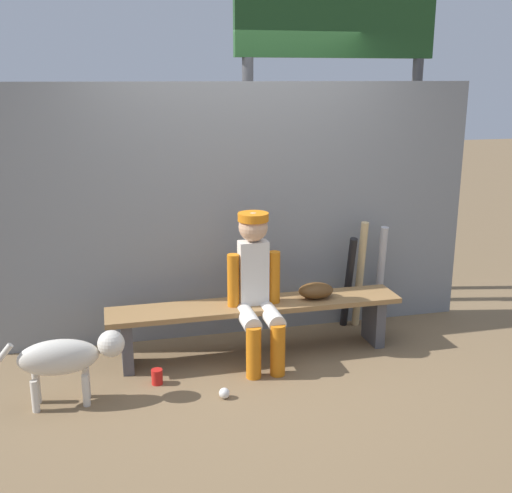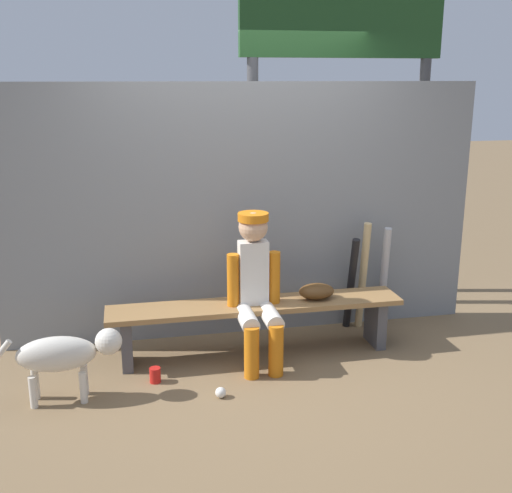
% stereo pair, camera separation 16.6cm
% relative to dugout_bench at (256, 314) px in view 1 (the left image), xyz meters
% --- Properties ---
extents(ground_plane, '(30.00, 30.00, 0.00)m').
position_rel_dugout_bench_xyz_m(ground_plane, '(0.00, 0.00, -0.33)').
color(ground_plane, brown).
extents(chainlink_fence, '(3.95, 0.03, 2.08)m').
position_rel_dugout_bench_xyz_m(chainlink_fence, '(0.00, 0.48, 0.71)').
color(chainlink_fence, gray).
rests_on(chainlink_fence, ground_plane).
extents(dugout_bench, '(2.28, 0.36, 0.43)m').
position_rel_dugout_bench_xyz_m(dugout_bench, '(0.00, 0.00, 0.00)').
color(dugout_bench, olive).
rests_on(dugout_bench, ground_plane).
extents(player_seated, '(0.41, 0.55, 1.14)m').
position_rel_dugout_bench_xyz_m(player_seated, '(-0.02, -0.11, 0.28)').
color(player_seated, silver).
rests_on(player_seated, ground_plane).
extents(baseball_glove, '(0.28, 0.20, 0.12)m').
position_rel_dugout_bench_xyz_m(baseball_glove, '(0.48, 0.00, 0.16)').
color(baseball_glove, '#593819').
rests_on(baseball_glove, dugout_bench).
extents(bat_aluminum_black, '(0.07, 0.24, 0.83)m').
position_rel_dugout_bench_xyz_m(bat_aluminum_black, '(0.89, 0.31, 0.08)').
color(bat_aluminum_black, black).
rests_on(bat_aluminum_black, ground_plane).
extents(bat_wood_natural, '(0.09, 0.15, 0.94)m').
position_rel_dugout_bench_xyz_m(bat_wood_natural, '(1.00, 0.34, 0.14)').
color(bat_wood_natural, tan).
rests_on(bat_wood_natural, ground_plane).
extents(bat_aluminum_silver, '(0.10, 0.19, 0.89)m').
position_rel_dugout_bench_xyz_m(bat_aluminum_silver, '(1.20, 0.36, 0.11)').
color(bat_aluminum_silver, '#B7B7BC').
rests_on(bat_aluminum_silver, ground_plane).
extents(baseball, '(0.07, 0.07, 0.07)m').
position_rel_dugout_bench_xyz_m(baseball, '(-0.38, -0.63, -0.30)').
color(baseball, white).
rests_on(baseball, ground_plane).
extents(cup_on_ground, '(0.08, 0.08, 0.11)m').
position_rel_dugout_bench_xyz_m(cup_on_ground, '(-0.80, -0.31, -0.28)').
color(cup_on_ground, red).
rests_on(cup_on_ground, ground_plane).
extents(cup_on_bench, '(0.08, 0.08, 0.11)m').
position_rel_dugout_bench_xyz_m(cup_on_bench, '(0.13, 0.02, 0.15)').
color(cup_on_bench, red).
rests_on(cup_on_bench, dugout_bench).
extents(scoreboard, '(2.15, 0.27, 3.44)m').
position_rel_dugout_bench_xyz_m(scoreboard, '(1.09, 1.16, 2.07)').
color(scoreboard, '#3F3F42').
rests_on(scoreboard, ground_plane).
extents(dog, '(0.84, 0.20, 0.49)m').
position_rel_dugout_bench_xyz_m(dog, '(-1.39, -0.45, 0.00)').
color(dog, beige).
rests_on(dog, ground_plane).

